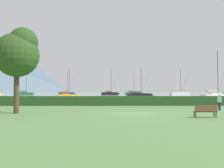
{
  "coord_description": "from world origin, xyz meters",
  "views": [
    {
      "loc": [
        -2.15,
        -21.06,
        2.12
      ],
      "look_at": [
        -1.58,
        69.11,
        4.35
      ],
      "focal_mm": 37.99,
      "sensor_mm": 36.0,
      "label": 1
    }
  ],
  "objects_px": {
    "sailboat_slip_10": "(110,93)",
    "person_seated_viewer": "(219,101)",
    "sailboat_slip_0": "(66,93)",
    "sailboat_slip_2": "(140,95)",
    "park_bench_near_path": "(205,111)",
    "sailboat_slip_12": "(216,96)",
    "sailboat_slip_4": "(180,93)",
    "sailboat_slip_3": "(133,93)",
    "sailboat_slip_1": "(68,96)",
    "sailboat_slip_11": "(25,93)",
    "park_tree": "(18,53)"
  },
  "relations": [
    {
      "from": "sailboat_slip_3",
      "to": "sailboat_slip_4",
      "type": "height_order",
      "value": "sailboat_slip_4"
    },
    {
      "from": "sailboat_slip_10",
      "to": "sailboat_slip_0",
      "type": "bearing_deg",
      "value": 170.14
    },
    {
      "from": "sailboat_slip_10",
      "to": "sailboat_slip_12",
      "type": "xyz_separation_m",
      "value": [
        25.37,
        -43.36,
        0.03
      ]
    },
    {
      "from": "sailboat_slip_12",
      "to": "park_tree",
      "type": "bearing_deg",
      "value": -150.59
    },
    {
      "from": "park_bench_near_path",
      "to": "sailboat_slip_4",
      "type": "bearing_deg",
      "value": 73.52
    },
    {
      "from": "sailboat_slip_1",
      "to": "sailboat_slip_10",
      "type": "distance_m",
      "value": 35.74
    },
    {
      "from": "sailboat_slip_1",
      "to": "sailboat_slip_12",
      "type": "distance_m",
      "value": 38.23
    },
    {
      "from": "sailboat_slip_3",
      "to": "sailboat_slip_12",
      "type": "xyz_separation_m",
      "value": [
        15.14,
        -49.36,
        0.07
      ]
    },
    {
      "from": "sailboat_slip_11",
      "to": "park_bench_near_path",
      "type": "distance_m",
      "value": 92.35
    },
    {
      "from": "sailboat_slip_10",
      "to": "sailboat_slip_12",
      "type": "relative_size",
      "value": 0.98
    },
    {
      "from": "sailboat_slip_0",
      "to": "sailboat_slip_3",
      "type": "height_order",
      "value": "sailboat_slip_0"
    },
    {
      "from": "sailboat_slip_3",
      "to": "park_tree",
      "type": "xyz_separation_m",
      "value": [
        -18.4,
        -84.04,
        4.87
      ]
    },
    {
      "from": "sailboat_slip_2",
      "to": "park_bench_near_path",
      "type": "xyz_separation_m",
      "value": [
        -1.29,
        -51.47,
        -0.13
      ]
    },
    {
      "from": "sailboat_slip_12",
      "to": "sailboat_slip_3",
      "type": "bearing_deg",
      "value": 90.51
    },
    {
      "from": "sailboat_slip_1",
      "to": "sailboat_slip_4",
      "type": "relative_size",
      "value": 0.8
    },
    {
      "from": "sailboat_slip_0",
      "to": "sailboat_slip_12",
      "type": "height_order",
      "value": "sailboat_slip_12"
    },
    {
      "from": "sailboat_slip_2",
      "to": "sailboat_slip_3",
      "type": "bearing_deg",
      "value": 78.88
    },
    {
      "from": "sailboat_slip_11",
      "to": "sailboat_slip_0",
      "type": "bearing_deg",
      "value": -2.57
    },
    {
      "from": "sailboat_slip_1",
      "to": "sailboat_slip_11",
      "type": "distance_m",
      "value": 41.65
    },
    {
      "from": "sailboat_slip_4",
      "to": "park_tree",
      "type": "relative_size",
      "value": 1.32
    },
    {
      "from": "sailboat_slip_1",
      "to": "park_bench_near_path",
      "type": "height_order",
      "value": "sailboat_slip_1"
    },
    {
      "from": "park_bench_near_path",
      "to": "sailboat_slip_12",
      "type": "bearing_deg",
      "value": 63.32
    },
    {
      "from": "sailboat_slip_10",
      "to": "park_bench_near_path",
      "type": "height_order",
      "value": "sailboat_slip_10"
    },
    {
      "from": "sailboat_slip_2",
      "to": "sailboat_slip_11",
      "type": "distance_m",
      "value": 53.69
    },
    {
      "from": "sailboat_slip_0",
      "to": "park_tree",
      "type": "relative_size",
      "value": 1.31
    },
    {
      "from": "sailboat_slip_2",
      "to": "person_seated_viewer",
      "type": "bearing_deg",
      "value": -95.22
    },
    {
      "from": "sailboat_slip_0",
      "to": "sailboat_slip_3",
      "type": "bearing_deg",
      "value": 1.1
    },
    {
      "from": "sailboat_slip_1",
      "to": "sailboat_slip_3",
      "type": "height_order",
      "value": "sailboat_slip_3"
    },
    {
      "from": "sailboat_slip_0",
      "to": "sailboat_slip_11",
      "type": "xyz_separation_m",
      "value": [
        -16.97,
        -1.46,
        -0.01
      ]
    },
    {
      "from": "park_bench_near_path",
      "to": "sailboat_slip_0",
      "type": "bearing_deg",
      "value": 105.95
    },
    {
      "from": "sailboat_slip_2",
      "to": "person_seated_viewer",
      "type": "relative_size",
      "value": 5.35
    },
    {
      "from": "sailboat_slip_10",
      "to": "sailboat_slip_11",
      "type": "bearing_deg",
      "value": 175.01
    },
    {
      "from": "sailboat_slip_4",
      "to": "sailboat_slip_10",
      "type": "distance_m",
      "value": 28.85
    },
    {
      "from": "sailboat_slip_10",
      "to": "person_seated_viewer",
      "type": "xyz_separation_m",
      "value": [
        11.57,
        -74.88,
        0.29
      ]
    },
    {
      "from": "sailboat_slip_2",
      "to": "sailboat_slip_10",
      "type": "height_order",
      "value": "sailboat_slip_10"
    },
    {
      "from": "sailboat_slip_0",
      "to": "sailboat_slip_2",
      "type": "xyz_separation_m",
      "value": [
        27.42,
        -31.67,
        0.02
      ]
    },
    {
      "from": "sailboat_slip_4",
      "to": "sailboat_slip_11",
      "type": "relative_size",
      "value": 1.09
    },
    {
      "from": "sailboat_slip_4",
      "to": "park_bench_near_path",
      "type": "relative_size",
      "value": 5.91
    },
    {
      "from": "sailboat_slip_0",
      "to": "sailboat_slip_11",
      "type": "distance_m",
      "value": 17.03
    },
    {
      "from": "sailboat_slip_2",
      "to": "sailboat_slip_4",
      "type": "distance_m",
      "value": 34.58
    },
    {
      "from": "sailboat_slip_1",
      "to": "sailboat_slip_10",
      "type": "bearing_deg",
      "value": 55.41
    },
    {
      "from": "sailboat_slip_1",
      "to": "sailboat_slip_0",
      "type": "bearing_deg",
      "value": 85.58
    },
    {
      "from": "sailboat_slip_3",
      "to": "sailboat_slip_4",
      "type": "bearing_deg",
      "value": -26.3
    },
    {
      "from": "sailboat_slip_1",
      "to": "sailboat_slip_10",
      "type": "height_order",
      "value": "sailboat_slip_10"
    },
    {
      "from": "sailboat_slip_1",
      "to": "sailboat_slip_2",
      "type": "height_order",
      "value": "sailboat_slip_2"
    },
    {
      "from": "sailboat_slip_10",
      "to": "person_seated_viewer",
      "type": "distance_m",
      "value": 75.77
    },
    {
      "from": "sailboat_slip_12",
      "to": "park_tree",
      "type": "distance_m",
      "value": 48.49
    },
    {
      "from": "sailboat_slip_10",
      "to": "person_seated_viewer",
      "type": "height_order",
      "value": "sailboat_slip_10"
    },
    {
      "from": "sailboat_slip_12",
      "to": "park_tree",
      "type": "relative_size",
      "value": 1.48
    },
    {
      "from": "park_tree",
      "to": "sailboat_slip_0",
      "type": "bearing_deg",
      "value": 97.49
    }
  ]
}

